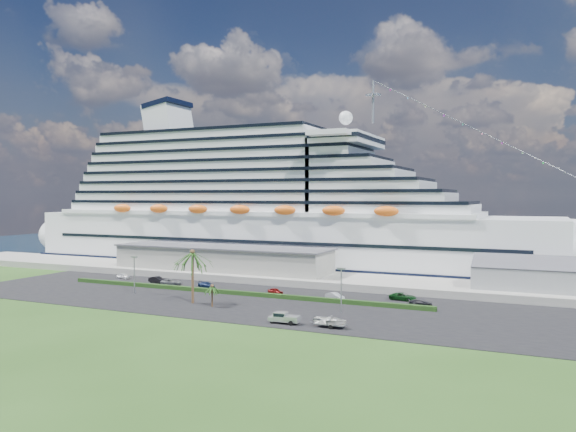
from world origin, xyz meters
The scene contains 22 objects.
ground centered at (0.00, 0.00, 0.00)m, with size 420.00×420.00×0.00m, color #244517.
asphalt_lot centered at (0.00, 11.00, 0.06)m, with size 140.00×38.00×0.12m, color black.
wharf centered at (0.00, 40.00, 0.90)m, with size 240.00×20.00×1.80m, color gray.
water centered at (0.00, 130.00, 0.01)m, with size 420.00×160.00×0.02m, color #0B2033.
cruise_ship centered at (-21.53, 64.00, 16.69)m, with size 191.00×38.00×54.00m.
terminal_building centered at (-25.00, 40.00, 5.01)m, with size 61.00×15.00×6.30m.
port_shed centered at (52.00, 40.00, 4.40)m, with size 24.00×12.31×7.37m.
hedge centered at (-8.00, 16.00, 0.57)m, with size 88.00×1.10×0.90m, color black.
lamp_post_left centered at (-28.00, 8.00, 5.34)m, with size 1.60×0.35×8.27m.
lamp_post_right centered at (20.00, 8.00, 5.34)m, with size 1.60×0.35×8.27m.
palm_tall centered at (-10.00, 4.00, 9.20)m, with size 8.82×8.82×11.13m.
palm_short centered at (-4.50, 2.50, 3.67)m, with size 3.53×3.53×4.56m.
parked_car_0 centered at (-45.28, 24.57, 0.79)m, with size 1.58×3.94×1.34m, color silver.
parked_car_1 centered at (-32.83, 22.38, 0.91)m, with size 1.67×4.79×1.58m, color black.
parked_car_2 centered at (-27.99, 21.42, 0.81)m, with size 2.30×4.99×1.39m, color gray.
parked_car_3 centered at (-17.90, 21.42, 0.78)m, with size 1.86×4.57×1.33m, color #132245.
parked_car_4 centered at (0.50, 20.44, 0.75)m, with size 1.48×3.69×1.26m, color maroon.
parked_car_5 centered at (14.75, 19.31, 0.84)m, with size 1.53×4.40×1.45m, color #B8BAC0.
parked_car_6 centered at (27.73, 24.49, 0.90)m, with size 2.57×5.58×1.55m, color black.
parked_car_7 centered at (32.25, 19.60, 0.79)m, with size 1.88×4.63×1.34m, color black.
pickup_truck centered at (14.14, -4.67, 1.15)m, with size 5.47×2.35×1.88m.
boat_trailer centered at (22.31, -4.25, 1.35)m, with size 6.44×4.13×1.85m.
Camera 1 is at (53.56, -89.89, 21.70)m, focal length 35.00 mm.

